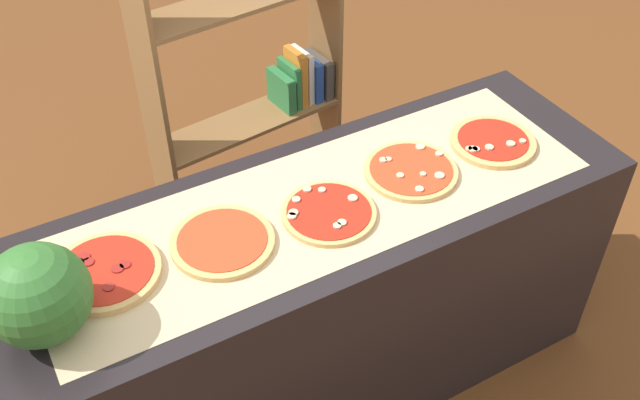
{
  "coord_description": "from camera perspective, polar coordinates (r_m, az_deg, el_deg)",
  "views": [
    {
      "loc": [
        -0.83,
        -1.47,
        2.4
      ],
      "look_at": [
        0.0,
        0.0,
        0.92
      ],
      "focal_mm": 41.06,
      "sensor_mm": 36.0,
      "label": 1
    }
  ],
  "objects": [
    {
      "name": "pizza_pepperoni_0",
      "position": [
        2.13,
        -16.36,
        -5.42
      ],
      "size": [
        0.31,
        0.31,
        0.03
      ],
      "color": "tan",
      "rests_on": "parchment_paper"
    },
    {
      "name": "pizza_plain_1",
      "position": [
        2.15,
        -7.61,
        -3.22
      ],
      "size": [
        0.31,
        0.31,
        0.02
      ],
      "color": "tan",
      "rests_on": "parchment_paper"
    },
    {
      "name": "pizza_mushroom_3",
      "position": [
        2.39,
        7.11,
        2.28
      ],
      "size": [
        0.31,
        0.31,
        0.03
      ],
      "color": "tan",
      "rests_on": "parchment_paper"
    },
    {
      "name": "parchment_paper",
      "position": [
        2.26,
        0.0,
        -0.36
      ],
      "size": [
        1.74,
        0.53,
        0.0
      ],
      "primitive_type": "cube",
      "color": "tan",
      "rests_on": "counter"
    },
    {
      "name": "bookshelf",
      "position": [
        3.12,
        -4.11,
        10.26
      ],
      "size": [
        0.87,
        0.33,
        1.7
      ],
      "color": "brown",
      "rests_on": "ground_plane"
    },
    {
      "name": "counter",
      "position": [
        2.58,
        0.0,
        -7.79
      ],
      "size": [
        2.05,
        0.67,
        0.9
      ],
      "primitive_type": "cube",
      "color": "black",
      "rests_on": "ground_plane"
    },
    {
      "name": "watermelon",
      "position": [
        1.96,
        -21.13,
        -6.93
      ],
      "size": [
        0.27,
        0.27,
        0.27
      ],
      "primitive_type": "sphere",
      "color": "#2D6628",
      "rests_on": "counter"
    },
    {
      "name": "pizza_mushroom_2",
      "position": [
        2.22,
        0.67,
        -0.99
      ],
      "size": [
        0.29,
        0.29,
        0.02
      ],
      "color": "tan",
      "rests_on": "parchment_paper"
    },
    {
      "name": "ground_plane",
      "position": [
        2.94,
        0.0,
        -13.5
      ],
      "size": [
        12.0,
        12.0,
        0.0
      ],
      "primitive_type": "plane",
      "color": "brown"
    },
    {
      "name": "pizza_mushroom_4",
      "position": [
        2.56,
        13.31,
        4.45
      ],
      "size": [
        0.29,
        0.29,
        0.03
      ],
      "color": "tan",
      "rests_on": "parchment_paper"
    }
  ]
}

